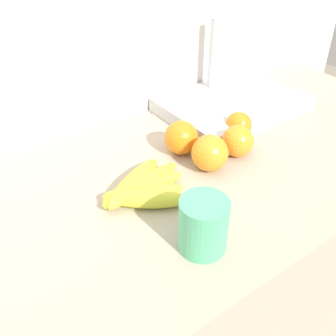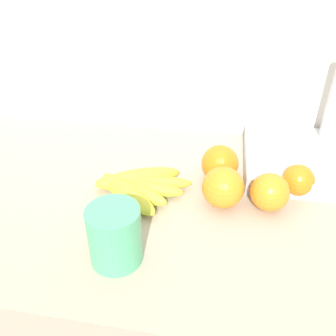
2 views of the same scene
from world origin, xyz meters
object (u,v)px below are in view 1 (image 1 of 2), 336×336
Objects in this scene: orange_right at (239,125)px; orange_front at (181,138)px; mug at (205,224)px; sink_basin at (232,103)px; banana_bunch at (141,190)px; orange_far_right at (210,153)px; orange_back_left at (237,141)px.

orange_front is at bearing 170.70° from orange_right.
mug is (-0.31, -0.24, 0.02)m from orange_right.
mug is at bearing -138.63° from sink_basin.
orange_front is 0.16m from orange_right.
orange_front is (0.17, 0.09, 0.02)m from banana_bunch.
orange_far_right is at bearing -1.47° from banana_bunch.
orange_back_left is at bearing 3.36° from orange_far_right.
orange_far_right is at bearing -156.97° from orange_right.
orange_right is 0.40m from mug.
orange_back_left is at bearing -136.13° from orange_right.
sink_basin is at bearing 52.77° from orange_right.
orange_back_left is 0.31m from mug.
orange_right is at bearing 23.03° from orange_far_right.
orange_back_left reaches higher than orange_right.
mug is (-0.16, -0.17, 0.01)m from orange_far_right.
sink_basin is at bearing 36.95° from orange_far_right.
orange_right is (0.16, -0.03, -0.01)m from orange_front.
orange_right is 0.80× the size of orange_far_right.
mug is at bearing -133.06° from orange_far_right.
sink_basin reaches higher than orange_right.
banana_bunch is at bearing 178.53° from orange_far_right.
orange_back_left is at bearing -130.52° from sink_basin.
orange_right is at bearing -127.23° from sink_basin.
mug reaches higher than banana_bunch.
orange_far_right reaches higher than banana_bunch.
orange_far_right is 0.82× the size of mug.
sink_basin is (0.42, 0.18, 0.00)m from banana_bunch.
sink_basin is at bearing 49.48° from orange_back_left.
orange_far_right reaches higher than orange_back_left.
orange_far_right is 0.22× the size of sink_basin.
orange_back_left is 0.23m from sink_basin.
mug is (-0.25, -0.18, 0.01)m from orange_back_left.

